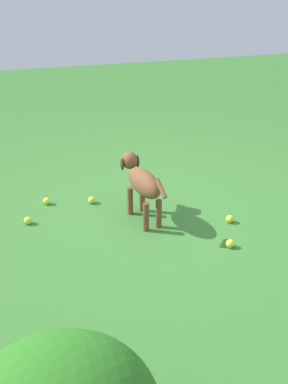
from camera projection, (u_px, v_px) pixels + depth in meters
The scene contains 7 objects.
ground at pixel (158, 216), 3.63m from camera, with size 14.00×14.00×0.00m, color #38722D.
dog at pixel (142, 182), 3.44m from camera, with size 0.25×0.77×0.52m.
tennis_ball_0 at pixel (47, 201), 3.80m from camera, with size 0.07×0.07×0.07m, color #C9D933.
tennis_ball_1 at pixel (230, 244), 3.19m from camera, with size 0.07×0.07×0.07m, color #D1D437.
tennis_ball_2 at pixel (28, 221), 3.50m from camera, with size 0.07×0.07×0.07m, color #C3D637.
tennis_ball_3 at pixel (230, 219), 3.52m from camera, with size 0.07×0.07×0.07m, color #CCD82D.
tennis_ball_4 at pixel (92, 200), 3.82m from camera, with size 0.07×0.07×0.07m, color #CDD83D.
Camera 1 is at (1.09, 2.94, 1.86)m, focal length 39.00 mm.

